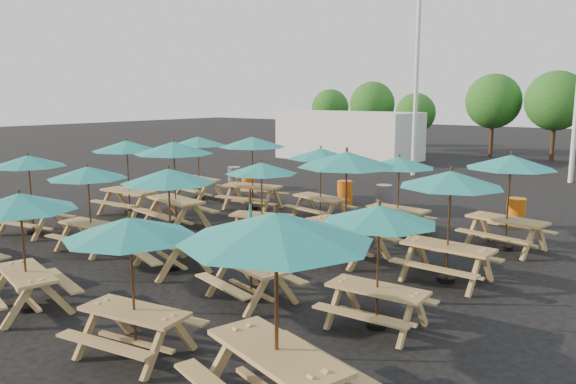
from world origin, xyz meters
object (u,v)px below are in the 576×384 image
Objects in this scene: picnic_unit_6 at (174,153)px; picnic_unit_18 at (451,185)px; picnic_unit_1 at (29,165)px; picnic_unit_15 at (399,167)px; waste_bin_2 at (345,193)px; waste_bin_3 at (384,198)px; waste_bin_4 at (516,213)px; picnic_unit_17 at (379,221)px; picnic_unit_10 at (262,172)px; picnic_unit_13 at (251,255)px; waste_bin_1 at (248,179)px; picnic_unit_8 at (20,208)px; picnic_unit_2 at (127,150)px; picnic_unit_5 at (88,177)px; picnic_unit_7 at (252,146)px; picnic_unit_12 at (130,235)px; picnic_unit_16 at (276,239)px; picnic_unit_19 at (510,167)px; picnic_unit_3 at (198,145)px; picnic_unit_9 at (169,182)px; picnic_unit_14 at (347,165)px; picnic_unit_11 at (321,158)px.

picnic_unit_6 is 1.14× the size of picnic_unit_18.
picnic_unit_15 is (7.94, 6.14, -0.04)m from picnic_unit_1.
waste_bin_3 is (1.50, 0.02, 0.00)m from waste_bin_2.
picnic_unit_17 is at bearing -88.43° from waste_bin_4.
picnic_unit_18 reaches higher than waste_bin_4.
picnic_unit_10 is (5.46, 3.28, -0.10)m from picnic_unit_1.
waste_bin_1 is at bearing 146.60° from picnic_unit_13.
picnic_unit_8 is at bearing -120.51° from picnic_unit_13.
picnic_unit_13 reaches higher than picnic_unit_10.
picnic_unit_2 is at bearing -175.86° from picnic_unit_6.
picnic_unit_18 is (0.03, 2.92, 0.21)m from picnic_unit_17.
picnic_unit_8 reaches higher than picnic_unit_5.
picnic_unit_7 is 4.68m from waste_bin_3.
waste_bin_4 is (-0.27, 5.87, -1.58)m from picnic_unit_18.
waste_bin_1 is (-0.15, 9.13, -1.48)m from picnic_unit_1.
picnic_unit_10 reaches higher than waste_bin_3.
picnic_unit_12 is 1.05× the size of picnic_unit_17.
waste_bin_1 is at bearing 152.59° from picnic_unit_18.
picnic_unit_1 is at bearing -178.94° from picnic_unit_16.
waste_bin_4 is (7.75, 2.64, -1.70)m from picnic_unit_7.
picnic_unit_7 is at bearing -169.76° from picnic_unit_19.
picnic_unit_12 is at bearing -35.10° from picnic_unit_6.
picnic_unit_16 reaches higher than picnic_unit_13.
picnic_unit_7 is 3.04× the size of waste_bin_4.
picnic_unit_12 reaches higher than picnic_unit_17.
picnic_unit_5 is at bearing -55.94° from picnic_unit_3.
picnic_unit_2 is 0.93× the size of picnic_unit_7.
picnic_unit_10 is 5.16m from picnic_unit_18.
picnic_unit_2 reaches higher than waste_bin_2.
picnic_unit_15 is 0.77× the size of picnic_unit_16.
picnic_unit_2 is 11.03m from picnic_unit_17.
picnic_unit_2 is 3.29m from picnic_unit_3.
picnic_unit_3 is 0.96× the size of picnic_unit_19.
picnic_unit_9 reaches higher than picnic_unit_10.
picnic_unit_16 is 11.93m from waste_bin_4.
picnic_unit_12 is (2.74, -3.08, -0.14)m from picnic_unit_9.
picnic_unit_6 is 1.27× the size of picnic_unit_17.
picnic_unit_12 is at bearing -75.55° from picnic_unit_14.
picnic_unit_1 is 10.00m from waste_bin_2.
picnic_unit_19 is at bearing 72.92° from picnic_unit_8.
picnic_unit_19 is (-0.03, 9.12, -0.11)m from picnic_unit_16.
picnic_unit_12 is at bearing -109.54° from picnic_unit_18.
picnic_unit_16 is at bearing -35.09° from picnic_unit_2.
waste_bin_1 is at bearing 175.33° from waste_bin_2.
picnic_unit_1 reaches higher than picnic_unit_13.
picnic_unit_7 is at bearing 160.30° from picnic_unit_18.
picnic_unit_8 is 9.50m from picnic_unit_15.
waste_bin_3 is (6.15, 5.55, -1.65)m from picnic_unit_2.
picnic_unit_11 is at bearing 23.24° from picnic_unit_2.
picnic_unit_18 reaches higher than waste_bin_2.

